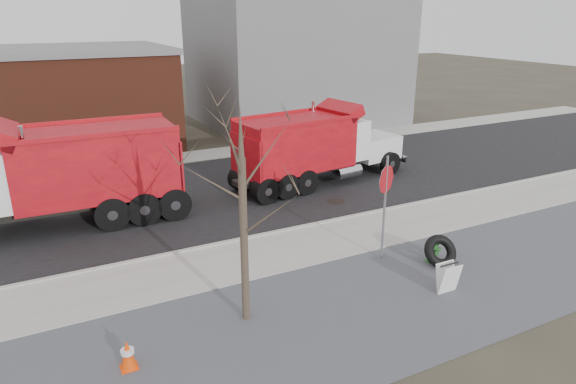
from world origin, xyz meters
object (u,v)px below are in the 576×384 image
dump_truck_red_b (60,173)px  fire_hydrant (433,251)px  stop_sign (386,191)px  dump_truck_red_a (315,145)px  truck_tire (440,251)px  sandwich_board (448,278)px

dump_truck_red_b → fire_hydrant: bearing=141.1°
stop_sign → dump_truck_red_a: (1.80, 7.12, -0.44)m
stop_sign → truck_tire: bearing=-45.4°
fire_hydrant → stop_sign: 2.31m
stop_sign → dump_truck_red_a: bearing=71.8°
fire_hydrant → dump_truck_red_a: size_ratio=0.09×
truck_tire → fire_hydrant: bearing=98.2°
fire_hydrant → dump_truck_red_a: dump_truck_red_a is taller
fire_hydrant → stop_sign: size_ratio=0.25×
truck_tire → sandwich_board: 1.59m
truck_tire → stop_sign: 2.37m
dump_truck_red_b → dump_truck_red_a: bearing=-177.8°
sandwich_board → dump_truck_red_b: dump_truck_red_b is taller
dump_truck_red_a → dump_truck_red_b: (-9.88, -0.17, 0.21)m
sandwich_board → dump_truck_red_b: 12.64m
truck_tire → dump_truck_red_a: size_ratio=0.13×
stop_sign → fire_hydrant: bearing=-39.5°
sandwich_board → dump_truck_red_a: size_ratio=0.10×
fire_hydrant → truck_tire: 0.25m
fire_hydrant → stop_sign: bearing=160.1°
fire_hydrant → sandwich_board: 1.76m
truck_tire → sandwich_board: bearing=-125.9°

